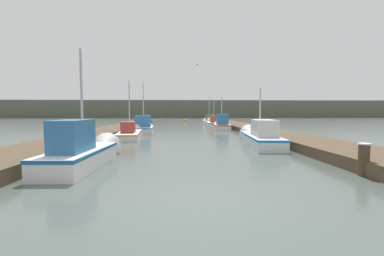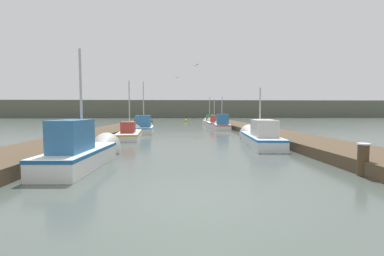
# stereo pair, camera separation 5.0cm
# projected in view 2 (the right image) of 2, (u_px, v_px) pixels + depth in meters

# --- Properties ---
(ground_plane) EXTENTS (200.00, 200.00, 0.00)m
(ground_plane) POSITION_uv_depth(u_px,v_px,m) (200.00, 199.00, 5.45)
(ground_plane) COLOR #47514C
(dock_left) EXTENTS (2.90, 40.00, 0.43)m
(dock_left) POSITION_uv_depth(u_px,v_px,m) (109.00, 131.00, 21.10)
(dock_left) COLOR #4C3D2B
(dock_left) RESTS_ON ground_plane
(dock_right) EXTENTS (2.90, 40.00, 0.43)m
(dock_right) POSITION_uv_depth(u_px,v_px,m) (259.00, 131.00, 21.67)
(dock_right) COLOR #4C3D2B
(dock_right) RESTS_ON ground_plane
(distant_shore_ridge) EXTENTS (120.00, 16.00, 4.81)m
(distant_shore_ridge) POSITION_uv_depth(u_px,v_px,m) (182.00, 109.00, 76.85)
(distant_shore_ridge) COLOR #565B4C
(distant_shore_ridge) RESTS_ON ground_plane
(fishing_boat_0) EXTENTS (1.49, 4.78, 4.25)m
(fishing_boat_0) POSITION_uv_depth(u_px,v_px,m) (84.00, 151.00, 8.84)
(fishing_boat_0) COLOR silver
(fishing_boat_0) RESTS_ON ground_plane
(fishing_boat_1) EXTENTS (1.95, 6.37, 3.51)m
(fishing_boat_1) POSITION_uv_depth(u_px,v_px,m) (258.00, 136.00, 14.43)
(fishing_boat_1) COLOR silver
(fishing_boat_1) RESTS_ON ground_plane
(fishing_boat_2) EXTENTS (1.87, 5.60, 4.37)m
(fishing_boat_2) POSITION_uv_depth(u_px,v_px,m) (130.00, 133.00, 18.02)
(fishing_boat_2) COLOR silver
(fishing_boat_2) RESTS_ON ground_plane
(fishing_boat_3) EXTENTS (1.85, 4.57, 4.88)m
(fishing_boat_3) POSITION_uv_depth(u_px,v_px,m) (144.00, 127.00, 22.35)
(fishing_boat_3) COLOR silver
(fishing_boat_3) RESTS_ON ground_plane
(fishing_boat_4) EXTENTS (1.83, 4.59, 3.75)m
(fishing_boat_4) POSITION_uv_depth(u_px,v_px,m) (222.00, 125.00, 26.23)
(fishing_boat_4) COLOR silver
(fishing_boat_4) RESTS_ON ground_plane
(fishing_boat_5) EXTENTS (1.78, 5.42, 3.76)m
(fishing_boat_5) POSITION_uv_depth(u_px,v_px,m) (214.00, 123.00, 31.13)
(fishing_boat_5) COLOR silver
(fishing_boat_5) RESTS_ON ground_plane
(fishing_boat_6) EXTENTS (1.56, 5.05, 4.22)m
(fishing_boat_6) POSITION_uv_depth(u_px,v_px,m) (209.00, 121.00, 35.63)
(fishing_boat_6) COLOR silver
(fishing_boat_6) RESTS_ON ground_plane
(mooring_piling_0) EXTENTS (0.34, 0.34, 0.95)m
(mooring_piling_0) POSITION_uv_depth(u_px,v_px,m) (363.00, 159.00, 7.39)
(mooring_piling_0) COLOR #473523
(mooring_piling_0) RESTS_ON ground_plane
(mooring_piling_1) EXTENTS (0.26, 0.26, 1.09)m
(mooring_piling_1) POSITION_uv_depth(u_px,v_px,m) (135.00, 124.00, 25.71)
(mooring_piling_1) COLOR #473523
(mooring_piling_1) RESTS_ON ground_plane
(mooring_piling_2) EXTENTS (0.35, 0.35, 1.14)m
(mooring_piling_2) POSITION_uv_depth(u_px,v_px,m) (218.00, 120.00, 37.08)
(mooring_piling_2) COLOR #473523
(mooring_piling_2) RESTS_ON ground_plane
(mooring_piling_3) EXTENTS (0.34, 0.34, 1.20)m
(mooring_piling_3) POSITION_uv_depth(u_px,v_px,m) (137.00, 123.00, 27.10)
(mooring_piling_3) COLOR #473523
(mooring_piling_3) RESTS_ON ground_plane
(channel_buoy) EXTENTS (0.59, 0.59, 1.09)m
(channel_buoy) POSITION_uv_depth(u_px,v_px,m) (186.00, 121.00, 44.19)
(channel_buoy) COLOR gold
(channel_buoy) RESTS_ON ground_plane
(seagull_lead) EXTENTS (0.56, 0.31, 0.12)m
(seagull_lead) POSITION_uv_depth(u_px,v_px,m) (178.00, 77.00, 27.39)
(seagull_lead) COLOR white
(seagull_1) EXTENTS (0.49, 0.45, 0.12)m
(seagull_1) POSITION_uv_depth(u_px,v_px,m) (196.00, 65.00, 20.50)
(seagull_1) COLOR white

